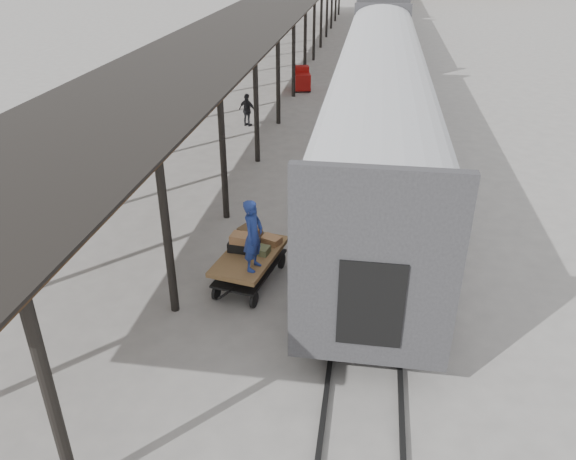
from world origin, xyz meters
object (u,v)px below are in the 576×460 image
(luggage_tug, at_px, (302,80))
(pedestrian, at_px, (247,110))
(baggage_cart, at_px, (250,261))
(porter, at_px, (253,235))

(luggage_tug, distance_m, pedestrian, 7.32)
(pedestrian, bearing_deg, baggage_cart, 125.97)
(baggage_cart, distance_m, porter, 1.31)
(luggage_tug, xyz_separation_m, pedestrian, (-1.62, -7.13, 0.17))
(baggage_cart, xyz_separation_m, porter, (0.25, -0.65, 1.10))
(baggage_cart, relative_size, porter, 1.45)
(baggage_cart, relative_size, luggage_tug, 1.63)
(porter, xyz_separation_m, pedestrian, (-3.14, 13.62, -1.00))
(porter, distance_m, pedestrian, 14.02)
(porter, bearing_deg, baggage_cart, 33.64)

